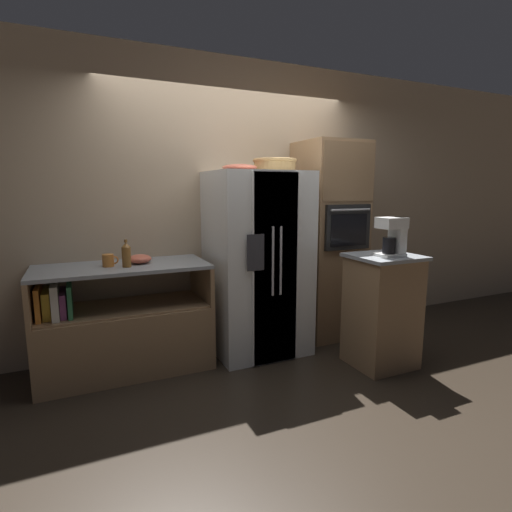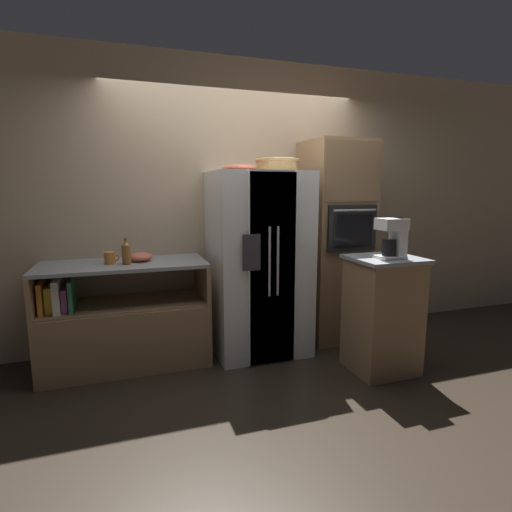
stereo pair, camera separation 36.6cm
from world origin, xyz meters
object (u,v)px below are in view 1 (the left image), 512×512
object	(u,v)px
wicker_basket	(275,165)
mug	(109,260)
wall_oven	(329,241)
bottle_tall	(126,255)
coffee_maker	(393,235)
fruit_bowl	(240,167)
refrigerator	(257,263)
mixing_bowl	(140,259)

from	to	relation	value
wicker_basket	mug	world-z (taller)	wicker_basket
wall_oven	mug	xyz separation A→B (m)	(-2.18, -0.03, -0.05)
bottle_tall	coffee_maker	bearing A→B (deg)	-21.53
bottle_tall	mug	distance (m)	0.16
bottle_tall	coffee_maker	xyz separation A→B (m)	(2.05, -0.81, 0.15)
fruit_bowl	bottle_tall	xyz separation A→B (m)	(-1.00, 0.00, -0.72)
wall_oven	bottle_tall	xyz separation A→B (m)	(-2.05, -0.11, 0.01)
wicker_basket	bottle_tall	bearing A→B (deg)	-177.59
refrigerator	mixing_bowl	distance (m)	1.08
wall_oven	mixing_bowl	world-z (taller)	wall_oven
wall_oven	mixing_bowl	distance (m)	1.93
fruit_bowl	mixing_bowl	size ratio (longest dim) A/B	1.56
refrigerator	mug	size ratio (longest dim) A/B	13.25
wicker_basket	fruit_bowl	size ratio (longest dim) A/B	1.33
mixing_bowl	fruit_bowl	bearing A→B (deg)	-7.99
fruit_bowl	mug	size ratio (longest dim) A/B	2.41
bottle_tall	mixing_bowl	size ratio (longest dim) A/B	1.13
mug	coffee_maker	size ratio (longest dim) A/B	0.39
wall_oven	fruit_bowl	bearing A→B (deg)	-173.77
mug	mixing_bowl	bearing A→B (deg)	8.74
bottle_tall	mixing_bowl	bearing A→B (deg)	45.00
wall_oven	wicker_basket	size ratio (longest dim) A/B	4.89
wicker_basket	coffee_maker	world-z (taller)	wicker_basket
refrigerator	mug	distance (m)	1.33
fruit_bowl	bottle_tall	size ratio (longest dim) A/B	1.38
wall_oven	fruit_bowl	world-z (taller)	wall_oven
fruit_bowl	coffee_maker	bearing A→B (deg)	-37.44
coffee_maker	fruit_bowl	bearing A→B (deg)	142.56
wicker_basket	bottle_tall	xyz separation A→B (m)	(-1.38, -0.06, -0.75)
coffee_maker	refrigerator	bearing A→B (deg)	135.96
fruit_bowl	coffee_maker	distance (m)	1.44
wicker_basket	mixing_bowl	bearing A→B (deg)	177.19
mug	mixing_bowl	world-z (taller)	mug
wall_oven	bottle_tall	size ratio (longest dim) A/B	8.94
refrigerator	bottle_tall	distance (m)	1.20
wall_oven	coffee_maker	xyz separation A→B (m)	(0.01, -0.92, 0.16)
wall_oven	bottle_tall	distance (m)	2.05
mug	wicker_basket	bearing A→B (deg)	-0.87
fruit_bowl	bottle_tall	bearing A→B (deg)	179.79
wall_oven	mixing_bowl	bearing A→B (deg)	179.72
fruit_bowl	bottle_tall	world-z (taller)	fruit_bowl
fruit_bowl	refrigerator	bearing A→B (deg)	9.59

